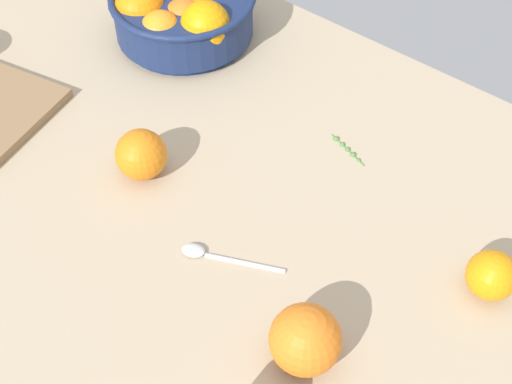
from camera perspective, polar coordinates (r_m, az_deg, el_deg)
name	(u,v)px	position (r cm, az deg, el deg)	size (l,w,h in cm)	color
ground_plane	(248,230)	(98.87, -0.66, -3.03)	(143.31, 91.10, 3.00)	tan
fruit_bowl	(180,10)	(126.14, -6.10, 14.29)	(24.96, 24.96, 11.60)	navy
loose_orange_0	(492,275)	(93.23, 18.34, -6.34)	(6.44, 6.44, 6.44)	orange
loose_orange_1	(141,155)	(102.51, -9.18, 2.97)	(7.46, 7.46, 7.46)	orange
loose_orange_2	(305,340)	(82.76, 3.96, -11.70)	(8.48, 8.48, 8.48)	orange
spoon	(215,255)	(93.95, -3.29, -5.07)	(13.38, 7.29, 1.00)	silver
herb_sprig_0	(346,147)	(107.98, 7.25, 3.56)	(7.52, 2.64, 0.96)	#507B3B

